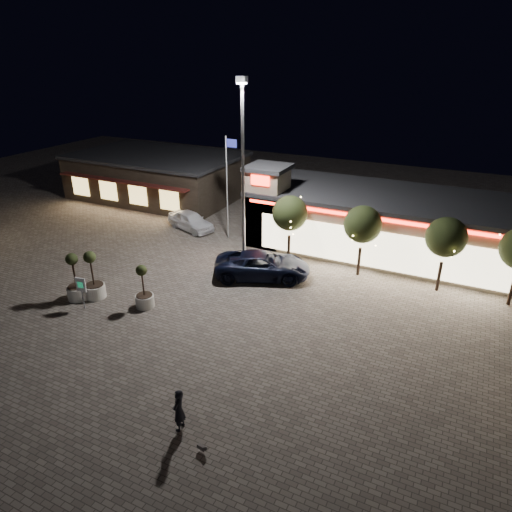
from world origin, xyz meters
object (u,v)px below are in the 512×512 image
at_px(white_sedan, 191,221).
at_px(planter_mid, 76,285).
at_px(pickup_truck, 262,265).
at_px(valet_sign, 81,287).
at_px(planter_left, 94,283).
at_px(pedestrian, 179,410).

bearing_deg(white_sedan, planter_mid, -159.84).
relative_size(pickup_truck, white_sedan, 1.36).
bearing_deg(white_sedan, valet_sign, -154.81).
bearing_deg(valet_sign, white_sedan, 96.43).
xyz_separation_m(pickup_truck, planter_left, (-7.95, -6.87, 0.08)).
xyz_separation_m(white_sedan, pedestrian, (11.80, -18.76, 0.15)).
bearing_deg(white_sedan, pedestrian, -129.06).
height_order(pickup_truck, planter_mid, planter_mid).
distance_m(planter_left, valet_sign, 1.43).
height_order(planter_mid, valet_sign, planter_mid).
height_order(planter_left, valet_sign, planter_left).
xyz_separation_m(pickup_truck, pedestrian, (2.71, -13.42, 0.07)).
height_order(white_sedan, valet_sign, valet_sign).
bearing_deg(planter_left, white_sedan, 95.36).
relative_size(planter_left, valet_sign, 1.54).
bearing_deg(pedestrian, planter_left, -129.11).
xyz_separation_m(white_sedan, valet_sign, (1.52, -13.50, 0.61)).
relative_size(pickup_truck, planter_mid, 2.08).
bearing_deg(valet_sign, planter_mid, 149.31).
height_order(pedestrian, valet_sign, valet_sign).
xyz_separation_m(pedestrian, planter_mid, (-11.49, 5.97, -0.01)).
distance_m(white_sedan, valet_sign, 13.60).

